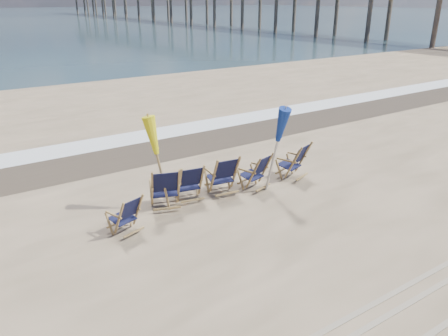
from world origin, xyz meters
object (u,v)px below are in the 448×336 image
object	(u,v)px
beach_chair_3	(236,174)
beach_chair_1	(179,188)
beach_chair_5	(304,158)
umbrella_yellow	(159,140)
beach_chair_2	(201,181)
beach_chair_0	(138,211)
umbrella_blue	(276,125)
beach_chair_4	(266,169)

from	to	relation	value
beach_chair_3	beach_chair_1	bearing A→B (deg)	6.73
beach_chair_5	umbrella_yellow	size ratio (longest dim) A/B	0.47
beach_chair_1	beach_chair_2	xyz separation A→B (m)	(0.67, 0.12, -0.05)
beach_chair_0	umbrella_yellow	xyz separation A→B (m)	(0.84, 0.64, 1.23)
beach_chair_0	beach_chair_5	world-z (taller)	beach_chair_5
beach_chair_0	beach_chair_1	size ratio (longest dim) A/B	0.83
beach_chair_0	beach_chair_5	xyz separation A→B (m)	(4.93, 0.32, 0.08)
beach_chair_0	umbrella_blue	distance (m)	3.74
beach_chair_2	beach_chair_0	bearing A→B (deg)	26.03
beach_chair_1	umbrella_yellow	world-z (taller)	umbrella_yellow
beach_chair_0	umbrella_blue	world-z (taller)	umbrella_blue
beach_chair_2	beach_chair_5	xyz separation A→B (m)	(3.09, -0.21, 0.03)
beach_chair_1	beach_chair_3	bearing A→B (deg)	-161.36
beach_chair_4	beach_chair_3	bearing A→B (deg)	-22.17
beach_chair_1	beach_chair_2	world-z (taller)	beach_chair_1
beach_chair_1	beach_chair_2	distance (m)	0.69
beach_chair_4	umbrella_blue	distance (m)	1.38
beach_chair_0	beach_chair_2	bearing A→B (deg)	177.99
beach_chair_0	umbrella_yellow	world-z (taller)	umbrella_yellow
beach_chair_1	beach_chair_2	size ratio (longest dim) A/B	1.10
beach_chair_5	umbrella_blue	size ratio (longest dim) A/B	0.45
beach_chair_4	beach_chair_5	size ratio (longest dim) A/B	0.94
beach_chair_4	umbrella_blue	bearing A→B (deg)	56.80
beach_chair_4	beach_chair_1	bearing A→B (deg)	-18.66
beach_chair_0	beach_chair_1	bearing A→B (deg)	-178.69
beach_chair_4	umbrella_blue	xyz separation A→B (m)	(-0.14, -0.46, 1.29)
beach_chair_0	beach_chair_1	distance (m)	1.24
umbrella_yellow	umbrella_blue	bearing A→B (deg)	-16.58
beach_chair_3	beach_chair_0	bearing A→B (deg)	15.35
beach_chair_3	umbrella_blue	world-z (taller)	umbrella_blue
umbrella_blue	beach_chair_2	bearing A→B (deg)	157.65
beach_chair_3	beach_chair_5	xyz separation A→B (m)	(2.19, -0.09, -0.01)
beach_chair_3	beach_chair_4	distance (m)	0.89
beach_chair_0	beach_chair_5	bearing A→B (deg)	165.54
umbrella_yellow	beach_chair_2	bearing A→B (deg)	-6.31
beach_chair_1	umbrella_blue	distance (m)	2.70
beach_chair_2	beach_chair_5	world-z (taller)	beach_chair_5
umbrella_yellow	umbrella_blue	distance (m)	2.77
beach_chair_1	beach_chair_2	bearing A→B (deg)	-151.05
umbrella_blue	beach_chair_0	bearing A→B (deg)	177.60
umbrella_blue	beach_chair_5	bearing A→B (deg)	17.86
beach_chair_0	beach_chair_1	world-z (taller)	beach_chair_1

